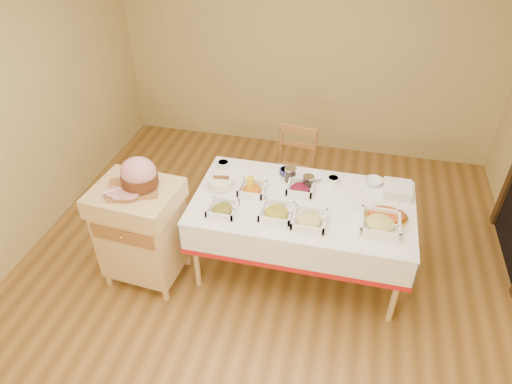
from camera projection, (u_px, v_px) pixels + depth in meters
room_shell at (260, 162)px, 3.27m from camera, size 5.00×5.00×5.00m
dining_table at (302, 217)px, 3.87m from camera, size 1.82×1.02×0.76m
butcher_cart at (141, 229)px, 3.84m from camera, size 0.71×0.61×0.95m
dining_chair at (293, 172)px, 4.63m from camera, size 0.46×0.44×0.93m
ham_on_board at (138, 176)px, 3.54m from camera, size 0.41×0.39×0.27m
serving_dish_a at (223, 209)px, 3.64m from camera, size 0.23×0.22×0.10m
serving_dish_b at (277, 213)px, 3.61m from camera, size 0.26×0.26×0.10m
serving_dish_c at (309, 220)px, 3.53m from camera, size 0.26×0.26×0.11m
serving_dish_d at (380, 223)px, 3.50m from camera, size 0.30×0.30×0.11m
serving_dish_e at (252, 190)px, 3.85m from camera, size 0.23×0.22×0.11m
serving_dish_f at (300, 188)px, 3.87m from camera, size 0.23×0.22×0.11m
small_bowl_left at (223, 164)px, 4.17m from camera, size 0.12×0.12×0.05m
small_bowl_mid at (286, 171)px, 4.08m from camera, size 0.12×0.12×0.05m
small_bowl_right at (333, 180)px, 3.97m from camera, size 0.11×0.11×0.06m
bowl_white_imported at (312, 176)px, 4.03m from camera, size 0.22×0.22×0.04m
bowl_small_imported at (374, 181)px, 3.96m from camera, size 0.17×0.17×0.05m
preserve_jar_left at (290, 175)px, 3.98m from camera, size 0.10×0.10×0.13m
preserve_jar_right at (308, 183)px, 3.89m from camera, size 0.10×0.10×0.12m
mustard_bottle at (250, 184)px, 3.82m from camera, size 0.06×0.06×0.19m
bread_basket at (221, 182)px, 3.92m from camera, size 0.22×0.22×0.10m
plate_stack at (397, 189)px, 3.84m from camera, size 0.23×0.23×0.08m
brass_platter at (386, 216)px, 3.59m from camera, size 0.34×0.24×0.04m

